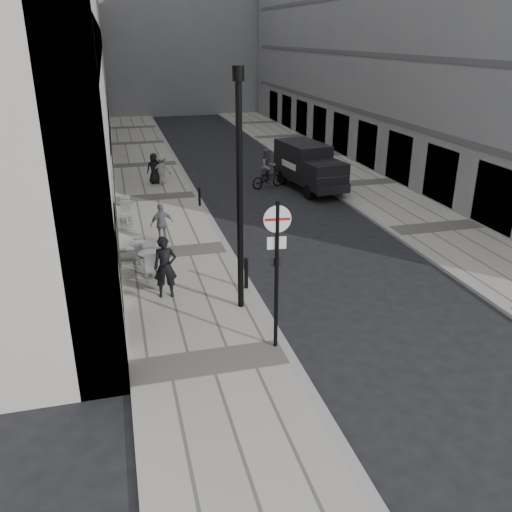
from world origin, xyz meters
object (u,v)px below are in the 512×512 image
at_px(walking_man, 165,267).
at_px(cyclist, 268,173).
at_px(lamppost, 240,182).
at_px(sign_post, 277,257).
at_px(panel_van, 308,164).

xyz_separation_m(walking_man, cyclist, (6.67, 12.04, -0.26)).
height_order(walking_man, cyclist, cyclist).
bearing_deg(cyclist, lamppost, -127.02).
height_order(walking_man, sign_post, sign_post).
xyz_separation_m(sign_post, lamppost, (-0.36, 2.41, 1.28)).
distance_m(walking_man, lamppost, 3.72).
height_order(lamppost, panel_van, lamppost).
height_order(walking_man, lamppost, lamppost).
bearing_deg(lamppost, sign_post, -81.51).
xyz_separation_m(walking_man, sign_post, (2.43, -3.66, 1.54)).
relative_size(walking_man, cyclist, 0.91).
bearing_deg(lamppost, cyclist, 70.92).
distance_m(lamppost, cyclist, 14.40).
xyz_separation_m(sign_post, cyclist, (4.24, 15.70, -1.81)).
relative_size(sign_post, panel_van, 0.75).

